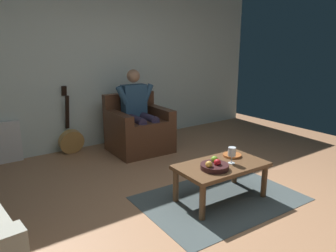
{
  "coord_description": "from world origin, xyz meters",
  "views": [
    {
      "loc": [
        2.05,
        1.83,
        1.59
      ],
      "look_at": [
        -0.18,
        -1.27,
        0.59
      ],
      "focal_mm": 34.22,
      "sensor_mm": 36.0,
      "label": 1
    }
  ],
  "objects_px": {
    "wine_glass_near": "(232,153)",
    "coffee_table": "(221,169)",
    "guitar": "(71,139)",
    "fruit_bowl": "(214,166)",
    "person_seated": "(138,109)",
    "armchair": "(138,130)",
    "decorative_dish": "(232,155)"
  },
  "relations": [
    {
      "from": "person_seated",
      "to": "guitar",
      "type": "xyz_separation_m",
      "value": [
        0.87,
        -0.48,
        -0.42
      ]
    },
    {
      "from": "person_seated",
      "to": "decorative_dish",
      "type": "distance_m",
      "value": 1.76
    },
    {
      "from": "person_seated",
      "to": "coffee_table",
      "type": "distance_m",
      "value": 1.87
    },
    {
      "from": "person_seated",
      "to": "fruit_bowl",
      "type": "relative_size",
      "value": 4.35
    },
    {
      "from": "coffee_table",
      "to": "guitar",
      "type": "relative_size",
      "value": 0.96
    },
    {
      "from": "guitar",
      "to": "wine_glass_near",
      "type": "distance_m",
      "value": 2.53
    },
    {
      "from": "person_seated",
      "to": "decorative_dish",
      "type": "xyz_separation_m",
      "value": [
        -0.15,
        1.74,
        -0.24
      ]
    },
    {
      "from": "armchair",
      "to": "fruit_bowl",
      "type": "bearing_deg",
      "value": 84.24
    },
    {
      "from": "person_seated",
      "to": "fruit_bowl",
      "type": "xyz_separation_m",
      "value": [
        0.26,
        1.89,
        -0.22
      ]
    },
    {
      "from": "decorative_dish",
      "to": "coffee_table",
      "type": "bearing_deg",
      "value": 20.88
    },
    {
      "from": "person_seated",
      "to": "guitar",
      "type": "height_order",
      "value": "person_seated"
    },
    {
      "from": "decorative_dish",
      "to": "wine_glass_near",
      "type": "bearing_deg",
      "value": 41.46
    },
    {
      "from": "armchair",
      "to": "fruit_bowl",
      "type": "distance_m",
      "value": 1.93
    },
    {
      "from": "guitar",
      "to": "fruit_bowl",
      "type": "relative_size",
      "value": 3.56
    },
    {
      "from": "coffee_table",
      "to": "decorative_dish",
      "type": "height_order",
      "value": "decorative_dish"
    },
    {
      "from": "coffee_table",
      "to": "guitar",
      "type": "distance_m",
      "value": 2.44
    },
    {
      "from": "fruit_bowl",
      "to": "decorative_dish",
      "type": "bearing_deg",
      "value": -159.68
    },
    {
      "from": "coffee_table",
      "to": "fruit_bowl",
      "type": "height_order",
      "value": "fruit_bowl"
    },
    {
      "from": "guitar",
      "to": "decorative_dish",
      "type": "height_order",
      "value": "guitar"
    },
    {
      "from": "guitar",
      "to": "fruit_bowl",
      "type": "bearing_deg",
      "value": 104.43
    },
    {
      "from": "guitar",
      "to": "decorative_dish",
      "type": "relative_size",
      "value": 4.95
    },
    {
      "from": "coffee_table",
      "to": "guitar",
      "type": "height_order",
      "value": "guitar"
    },
    {
      "from": "coffee_table",
      "to": "wine_glass_near",
      "type": "bearing_deg",
      "value": 155.31
    },
    {
      "from": "wine_glass_near",
      "to": "person_seated",
      "type": "bearing_deg",
      "value": -90.45
    },
    {
      "from": "coffee_table",
      "to": "wine_glass_near",
      "type": "relative_size",
      "value": 5.54
    },
    {
      "from": "wine_glass_near",
      "to": "decorative_dish",
      "type": "height_order",
      "value": "wine_glass_near"
    },
    {
      "from": "armchair",
      "to": "fruit_bowl",
      "type": "xyz_separation_m",
      "value": [
        0.26,
        1.91,
        0.11
      ]
    },
    {
      "from": "wine_glass_near",
      "to": "coffee_table",
      "type": "bearing_deg",
      "value": -24.69
    },
    {
      "from": "fruit_bowl",
      "to": "armchair",
      "type": "bearing_deg",
      "value": -97.9
    },
    {
      "from": "person_seated",
      "to": "armchair",
      "type": "bearing_deg",
      "value": -90.0
    },
    {
      "from": "person_seated",
      "to": "guitar",
      "type": "bearing_deg",
      "value": -26.68
    },
    {
      "from": "fruit_bowl",
      "to": "wine_glass_near",
      "type": "bearing_deg",
      "value": -177.88
    }
  ]
}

